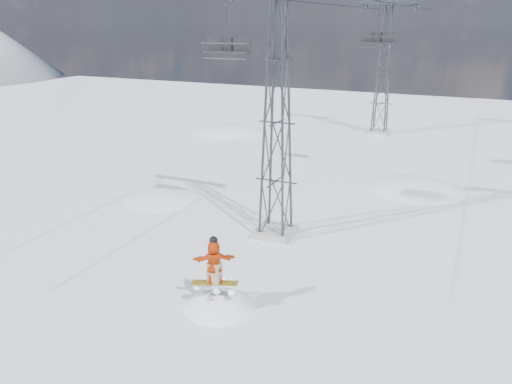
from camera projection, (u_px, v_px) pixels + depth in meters
ground at (169, 316)px, 17.53m from camera, size 120.00×120.00×0.00m
snow_terrain at (272, 271)px, 40.82m from camera, size 39.00×37.00×22.00m
lift_tower_near at (277, 123)px, 22.32m from camera, size 5.20×1.80×11.43m
lift_tower_far at (383, 72)px, 43.86m from camera, size 5.20×1.80×11.43m
haul_cables at (349, 3)px, 30.47m from camera, size 4.46×51.00×0.06m
snowboarder_jump at (221, 344)px, 18.64m from camera, size 4.40×4.40×6.83m
lift_chair_near at (227, 47)px, 21.70m from camera, size 2.12×0.61×2.63m
lift_chair_mid at (378, 39)px, 29.11m from camera, size 2.08×0.60×2.58m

